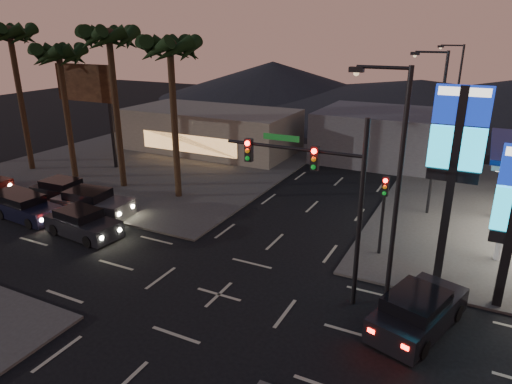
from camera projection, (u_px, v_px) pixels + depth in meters
The scene contains 23 objects.
ground at pixel (219, 295), 20.23m from camera, with size 140.00×140.00×0.00m, color black.
corner_lot_nw at pixel (157, 162), 40.45m from camera, with size 24.00×24.00×0.12m, color #47443F.
pylon_sign_tall at pixel (456, 148), 19.13m from camera, with size 2.20×0.35×9.00m.
traffic_signal_mast at pixel (320, 182), 18.57m from camera, with size 6.10×0.39×8.00m.
pedestal_signal at pixel (384, 203), 22.81m from camera, with size 0.32×0.39×4.30m.
streetlight_near at pixel (392, 189), 16.29m from camera, with size 2.14×0.25×10.00m.
streetlight_mid at pixel (435, 125), 27.24m from camera, with size 2.14×0.25×10.00m.
streetlight_far at pixel (454, 97), 39.03m from camera, with size 2.14×0.25×10.00m.
palm_a at pixel (170, 58), 28.89m from camera, with size 4.41×4.41×10.86m.
palm_b at pixel (110, 48), 30.82m from camera, with size 4.41×4.41×11.46m.
palm_c at pixel (60, 62), 33.30m from camera, with size 4.41×4.41×10.26m.
palm_d at pixel (11, 43), 34.99m from camera, with size 4.41×4.41×11.66m.
billboard at pixel (86, 91), 37.74m from camera, with size 6.00×0.30×8.50m.
building_far_west at pixel (212, 130), 44.01m from camera, with size 16.00×8.00×4.00m, color #726B5B.
building_far_mid at pixel (389, 136), 40.55m from camera, with size 12.00×9.00×4.40m, color #4C4C51.
hill_left at pixel (273, 79), 80.34m from camera, with size 40.00×40.00×6.00m, color black.
hill_center at pixel (420, 93), 70.09m from camera, with size 60.00×60.00×4.00m, color black.
car_lane_a_front at pixel (82, 223), 25.91m from camera, with size 4.82×2.35×1.53m.
car_lane_a_mid at pixel (16, 204), 28.94m from camera, with size 4.69×2.33×1.48m.
car_lane_a_rear at pixel (27, 208), 28.18m from camera, with size 4.74×2.26×1.51m.
car_lane_b_front at pixel (92, 204), 28.72m from camera, with size 5.23×2.54×1.66m.
car_lane_b_mid at pixel (65, 192), 31.04m from camera, with size 4.79×2.18×1.54m.
suv_station at pixel (418, 311), 17.71m from camera, with size 3.38×5.22×1.62m.
Camera 1 is at (9.35, -14.94, 11.06)m, focal length 32.00 mm.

